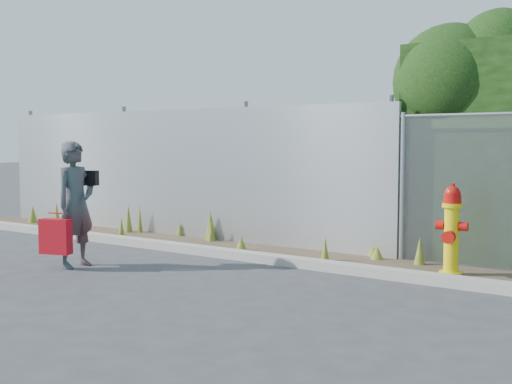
{
  "coord_description": "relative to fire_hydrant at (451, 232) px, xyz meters",
  "views": [
    {
      "loc": [
        4.39,
        -5.4,
        1.65
      ],
      "look_at": [
        -0.3,
        1.4,
        1.0
      ],
      "focal_mm": 45.0,
      "sensor_mm": 36.0,
      "label": 1
    }
  ],
  "objects": [
    {
      "name": "ground",
      "position": [
        -1.95,
        -2.35,
        -0.55
      ],
      "size": [
        80.0,
        80.0,
        0.0
      ],
      "primitive_type": "plane",
      "color": "#37373A",
      "rests_on": "ground"
    },
    {
      "name": "curb",
      "position": [
        -1.95,
        -0.55,
        -0.49
      ],
      "size": [
        16.0,
        0.22,
        0.12
      ],
      "primitive_type": "cube",
      "color": "gray",
      "rests_on": "ground"
    },
    {
      "name": "weed_strip",
      "position": [
        -2.0,
        0.14,
        -0.45
      ],
      "size": [
        16.0,
        1.35,
        0.53
      ],
      "color": "#443526",
      "rests_on": "ground"
    },
    {
      "name": "corrugated_fence",
      "position": [
        -5.19,
        0.66,
        0.55
      ],
      "size": [
        8.5,
        0.21,
        2.3
      ],
      "color": "#B9BCC1",
      "rests_on": "ground"
    },
    {
      "name": "fire_hydrant",
      "position": [
        0.0,
        0.0,
        0.0
      ],
      "size": [
        0.38,
        0.34,
        1.14
      ],
      "rotation": [
        0.0,
        0.0,
        0.08
      ],
      "color": "yellow",
      "rests_on": "ground"
    },
    {
      "name": "woman",
      "position": [
        -4.26,
        -2.2,
        0.27
      ],
      "size": [
        0.42,
        0.62,
        1.66
      ],
      "primitive_type": "imported",
      "rotation": [
        0.0,
        0.0,
        1.62
      ],
      "color": "#106662",
      "rests_on": "ground"
    },
    {
      "name": "red_tote_bag",
      "position": [
        -4.33,
        -2.48,
        -0.12
      ],
      "size": [
        0.41,
        0.15,
        0.54
      ],
      "rotation": [
        0.0,
        0.0,
        0.32
      ],
      "color": "#AF0A1D"
    },
    {
      "name": "black_shoulder_bag",
      "position": [
        -4.27,
        -1.98,
        0.61
      ],
      "size": [
        0.27,
        0.11,
        0.2
      ],
      "rotation": [
        0.0,
        0.0,
        0.37
      ],
      "color": "black"
    }
  ]
}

